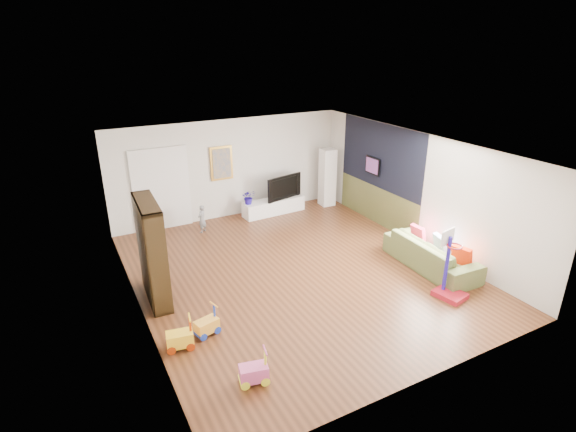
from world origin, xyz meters
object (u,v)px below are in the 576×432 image
media_console (274,206)px  bookshelf (152,252)px  sofa (431,254)px  basketball_hoop (454,266)px

media_console → bookshelf: size_ratio=0.91×
media_console → bookshelf: (-3.98, -2.93, 0.78)m
bookshelf → sofa: size_ratio=0.88×
bookshelf → basketball_hoop: bookshelf is taller
sofa → basketball_hoop: (-0.54, -1.08, 0.36)m
bookshelf → sofa: 5.82m
media_console → basketball_hoop: size_ratio=1.32×
media_console → bookshelf: 5.00m
media_console → bookshelf: bookshelf is taller
media_console → bookshelf: bearing=-146.7°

